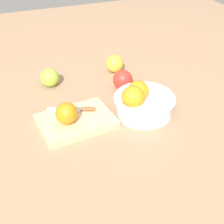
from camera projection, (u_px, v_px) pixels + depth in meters
ground_plane at (99, 106)px, 1.05m from camera, size 2.40×2.40×0.00m
bowl at (142, 101)px, 0.99m from camera, size 0.20×0.20×0.11m
cutting_board at (76, 121)px, 0.96m from camera, size 0.24×0.18×0.02m
orange_on_board at (66, 113)px, 0.91m from camera, size 0.07×0.07×0.07m
knife at (78, 109)px, 0.98m from camera, size 0.15×0.08×0.01m
apple_front_left at (123, 80)px, 1.12m from camera, size 0.07×0.07×0.07m
apple_front_right at (50, 78)px, 1.14m from camera, size 0.07×0.07×0.07m
apple_front_left_2 at (115, 64)px, 1.24m from camera, size 0.07×0.07×0.07m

